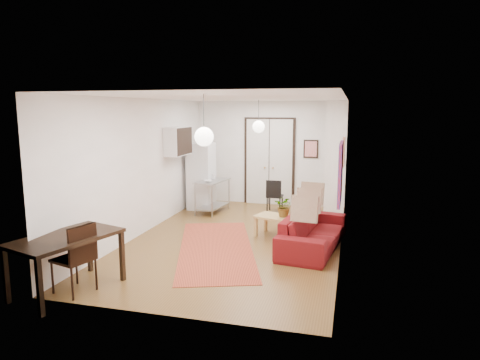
% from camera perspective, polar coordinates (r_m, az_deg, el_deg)
% --- Properties ---
extents(floor, '(7.00, 7.00, 0.00)m').
position_cam_1_polar(floor, '(9.02, -0.34, -7.82)').
color(floor, brown).
rests_on(floor, ground).
extents(ceiling, '(4.20, 7.00, 0.02)m').
position_cam_1_polar(ceiling, '(8.62, -0.36, 10.92)').
color(ceiling, white).
rests_on(ceiling, wall_back).
extents(wall_back, '(4.20, 0.02, 2.90)m').
position_cam_1_polar(wall_back, '(12.09, 3.98, 3.59)').
color(wall_back, white).
rests_on(wall_back, floor).
extents(wall_front, '(4.20, 0.02, 2.90)m').
position_cam_1_polar(wall_front, '(5.45, -9.98, -3.69)').
color(wall_front, white).
rests_on(wall_front, floor).
extents(wall_left, '(0.02, 7.00, 2.90)m').
position_cam_1_polar(wall_left, '(9.46, -12.73, 1.76)').
color(wall_left, white).
rests_on(wall_left, floor).
extents(wall_right, '(0.02, 7.00, 2.90)m').
position_cam_1_polar(wall_right, '(8.41, 13.61, 0.79)').
color(wall_right, white).
rests_on(wall_right, floor).
extents(double_doors, '(1.44, 0.06, 2.50)m').
position_cam_1_polar(double_doors, '(12.07, 3.92, 2.38)').
color(double_doors, silver).
rests_on(double_doors, wall_back).
extents(stub_partition, '(0.50, 0.10, 2.90)m').
position_cam_1_polar(stub_partition, '(10.94, 12.60, 2.77)').
color(stub_partition, white).
rests_on(stub_partition, floor).
extents(wall_cabinet, '(0.35, 1.00, 0.70)m').
position_cam_1_polar(wall_cabinet, '(10.69, -8.25, 5.17)').
color(wall_cabinet, white).
rests_on(wall_cabinet, wall_left).
extents(painting_popart, '(0.05, 1.00, 1.00)m').
position_cam_1_polar(painting_popart, '(7.14, 13.24, 0.93)').
color(painting_popart, red).
rests_on(painting_popart, wall_right).
extents(painting_abstract, '(0.05, 0.50, 0.60)m').
position_cam_1_polar(painting_abstract, '(9.16, 13.65, 3.68)').
color(painting_abstract, beige).
rests_on(painting_abstract, wall_right).
extents(poster_back, '(0.40, 0.03, 0.50)m').
position_cam_1_polar(poster_back, '(11.89, 9.42, 4.11)').
color(poster_back, red).
rests_on(poster_back, wall_back).
extents(print_left, '(0.03, 0.44, 0.54)m').
position_cam_1_polar(print_left, '(11.21, -7.97, 5.62)').
color(print_left, '#99623F').
rests_on(print_left, wall_left).
extents(pendant_back, '(0.30, 0.30, 0.80)m').
position_cam_1_polar(pendant_back, '(10.57, 2.49, 7.12)').
color(pendant_back, silver).
rests_on(pendant_back, ceiling).
extents(pendant_front, '(0.30, 0.30, 0.80)m').
position_cam_1_polar(pendant_front, '(6.72, -4.82, 5.78)').
color(pendant_front, silver).
rests_on(pendant_front, ceiling).
extents(kilim_rug, '(2.48, 3.92, 0.01)m').
position_cam_1_polar(kilim_rug, '(8.44, -3.22, -9.04)').
color(kilim_rug, '#AE452B').
rests_on(kilim_rug, floor).
extents(sofa, '(2.42, 1.22, 0.68)m').
position_cam_1_polar(sofa, '(8.47, 9.74, -6.73)').
color(sofa, maroon).
rests_on(sofa, floor).
extents(coffee_table, '(1.12, 0.83, 0.45)m').
position_cam_1_polar(coffee_table, '(9.08, 5.31, -5.21)').
color(coffee_table, tan).
rests_on(coffee_table, floor).
extents(potted_plant, '(0.47, 0.44, 0.44)m').
position_cam_1_polar(potted_plant, '(9.00, 5.96, -3.54)').
color(potted_plant, '#31672E').
rests_on(potted_plant, coffee_table).
extents(kitchen_counter, '(0.71, 1.18, 0.85)m').
position_cam_1_polar(kitchen_counter, '(11.17, -3.70, -1.61)').
color(kitchen_counter, '#A6A9AB').
rests_on(kitchen_counter, floor).
extents(bowl, '(0.24, 0.24, 0.05)m').
position_cam_1_polar(bowl, '(10.83, -4.22, -0.15)').
color(bowl, beige).
rests_on(bowl, kitchen_counter).
extents(soap_bottle, '(0.10, 0.10, 0.18)m').
position_cam_1_polar(soap_bottle, '(11.35, -3.56, 0.63)').
color(soap_bottle, '#5093AE').
rests_on(soap_bottle, kitchen_counter).
extents(fridge, '(0.65, 0.65, 1.79)m').
position_cam_1_polar(fridge, '(11.55, -5.19, 0.52)').
color(fridge, silver).
rests_on(fridge, floor).
extents(dining_table, '(1.27, 1.71, 0.84)m').
position_cam_1_polar(dining_table, '(6.81, -22.18, -7.70)').
color(dining_table, black).
rests_on(dining_table, floor).
extents(dining_chair_near, '(0.62, 0.77, 1.04)m').
position_cam_1_polar(dining_chair_near, '(6.87, -20.86, -8.72)').
color(dining_chair_near, '#361C11').
rests_on(dining_chair_near, floor).
extents(dining_chair_far, '(0.62, 0.77, 1.04)m').
position_cam_1_polar(dining_chair_far, '(6.87, -20.86, -8.72)').
color(dining_chair_far, '#361C11').
rests_on(dining_chair_far, floor).
extents(black_side_chair, '(0.40, 0.40, 0.87)m').
position_cam_1_polar(black_side_chair, '(11.31, 4.74, -1.67)').
color(black_side_chair, black).
rests_on(black_side_chair, floor).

